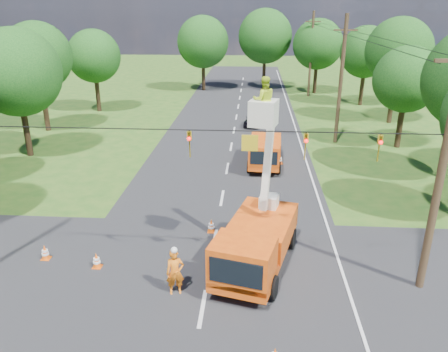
# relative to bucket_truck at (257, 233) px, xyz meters

# --- Properties ---
(ground) EXTENTS (140.00, 140.00, 0.00)m
(ground) POSITION_rel_bucket_truck_xyz_m (-1.97, 17.10, -1.70)
(ground) COLOR #255319
(ground) RESTS_ON ground
(road_main) EXTENTS (12.00, 100.00, 0.06)m
(road_main) POSITION_rel_bucket_truck_xyz_m (-1.97, 17.10, -1.70)
(road_main) COLOR black
(road_main) RESTS_ON ground
(road_cross) EXTENTS (56.00, 10.00, 0.07)m
(road_cross) POSITION_rel_bucket_truck_xyz_m (-1.97, -0.90, -1.70)
(road_cross) COLOR black
(road_cross) RESTS_ON ground
(edge_line) EXTENTS (0.12, 90.00, 0.02)m
(edge_line) POSITION_rel_bucket_truck_xyz_m (3.63, 17.10, -1.70)
(edge_line) COLOR silver
(edge_line) RESTS_ON ground
(bucket_truck) EXTENTS (3.81, 6.66, 8.04)m
(bucket_truck) POSITION_rel_bucket_truck_xyz_m (0.00, 0.00, 0.00)
(bucket_truck) COLOR #EF5B10
(bucket_truck) RESTS_ON ground
(second_truck) EXTENTS (2.45, 5.63, 2.07)m
(second_truck) POSITION_rel_bucket_truck_xyz_m (0.61, 12.94, -0.62)
(second_truck) COLOR #EF5B10
(second_truck) RESTS_ON ground
(ground_worker) EXTENTS (0.79, 0.62, 1.91)m
(ground_worker) POSITION_rel_bucket_truck_xyz_m (-3.11, -2.00, -0.74)
(ground_worker) COLOR orange
(ground_worker) RESTS_ON ground
(distant_car) EXTENTS (2.36, 4.05, 1.30)m
(distant_car) POSITION_rel_bucket_truck_xyz_m (-0.09, 24.14, -1.05)
(distant_car) COLOR black
(distant_car) RESTS_ON ground
(traffic_cone_2) EXTENTS (0.38, 0.38, 0.71)m
(traffic_cone_2) POSITION_rel_bucket_truck_xyz_m (0.12, 3.65, -1.34)
(traffic_cone_2) COLOR #FF5E0D
(traffic_cone_2) RESTS_ON ground
(traffic_cone_3) EXTENTS (0.38, 0.38, 0.71)m
(traffic_cone_3) POSITION_rel_bucket_truck_xyz_m (0.38, 7.06, -1.34)
(traffic_cone_3) COLOR #FF5E0D
(traffic_cone_3) RESTS_ON ground
(traffic_cone_4) EXTENTS (0.38, 0.38, 0.71)m
(traffic_cone_4) POSITION_rel_bucket_truck_xyz_m (-6.78, -0.46, -1.34)
(traffic_cone_4) COLOR #FF5E0D
(traffic_cone_4) RESTS_ON ground
(traffic_cone_5) EXTENTS (0.38, 0.38, 0.71)m
(traffic_cone_5) POSITION_rel_bucket_truck_xyz_m (-9.27, 0.04, -1.34)
(traffic_cone_5) COLOR #FF5E0D
(traffic_cone_5) RESTS_ON ground
(traffic_cone_7) EXTENTS (0.38, 0.38, 0.71)m
(traffic_cone_7) POSITION_rel_bucket_truck_xyz_m (1.70, 13.37, -1.34)
(traffic_cone_7) COLOR #FF5E0D
(traffic_cone_7) RESTS_ON ground
(traffic_cone_8) EXTENTS (0.38, 0.38, 0.71)m
(traffic_cone_8) POSITION_rel_bucket_truck_xyz_m (-2.20, 3.01, -1.34)
(traffic_cone_8) COLOR #FF5E0D
(traffic_cone_8) RESTS_ON ground
(pole_right_near) EXTENTS (1.80, 0.30, 10.00)m
(pole_right_near) POSITION_rel_bucket_truck_xyz_m (6.53, -0.90, 3.41)
(pole_right_near) COLOR #4C3823
(pole_right_near) RESTS_ON ground
(pole_right_mid) EXTENTS (1.80, 0.30, 10.00)m
(pole_right_mid) POSITION_rel_bucket_truck_xyz_m (6.53, 19.10, 3.41)
(pole_right_mid) COLOR #4C3823
(pole_right_mid) RESTS_ON ground
(pole_right_far) EXTENTS (1.80, 0.30, 10.00)m
(pole_right_far) POSITION_rel_bucket_truck_xyz_m (6.53, 39.10, 3.41)
(pole_right_far) COLOR #4C3823
(pole_right_far) RESTS_ON ground
(signal_span) EXTENTS (18.00, 0.29, 1.07)m
(signal_span) POSITION_rel_bucket_truck_xyz_m (0.26, -0.90, 4.18)
(signal_span) COLOR black
(signal_span) RESTS_ON ground
(tree_left_d) EXTENTS (6.20, 6.20, 9.24)m
(tree_left_d) POSITION_rel_bucket_truck_xyz_m (-16.97, 14.10, 4.43)
(tree_left_d) COLOR #382616
(tree_left_d) RESTS_ON ground
(tree_left_e) EXTENTS (5.80, 5.80, 9.41)m
(tree_left_e) POSITION_rel_bucket_truck_xyz_m (-18.77, 21.10, 4.79)
(tree_left_e) COLOR #382616
(tree_left_e) RESTS_ON ground
(tree_left_f) EXTENTS (5.40, 5.40, 8.40)m
(tree_left_f) POSITION_rel_bucket_truck_xyz_m (-16.77, 29.10, 3.99)
(tree_left_f) COLOR #382616
(tree_left_f) RESTS_ON ground
(tree_right_c) EXTENTS (5.00, 5.00, 7.83)m
(tree_right_c) POSITION_rel_bucket_truck_xyz_m (11.23, 18.10, 3.61)
(tree_right_c) COLOR #382616
(tree_right_c) RESTS_ON ground
(tree_right_d) EXTENTS (6.00, 6.00, 9.70)m
(tree_right_d) POSITION_rel_bucket_truck_xyz_m (12.83, 26.10, 4.98)
(tree_right_d) COLOR #382616
(tree_right_d) RESTS_ON ground
(tree_right_e) EXTENTS (5.60, 5.60, 8.63)m
(tree_right_e) POSITION_rel_bucket_truck_xyz_m (11.83, 34.10, 4.11)
(tree_right_e) COLOR #382616
(tree_right_e) RESTS_ON ground
(tree_far_a) EXTENTS (6.60, 6.60, 9.50)m
(tree_far_a) POSITION_rel_bucket_truck_xyz_m (-6.97, 42.10, 4.49)
(tree_far_a) COLOR #382616
(tree_far_a) RESTS_ON ground
(tree_far_b) EXTENTS (7.00, 7.00, 10.32)m
(tree_far_b) POSITION_rel_bucket_truck_xyz_m (1.03, 44.10, 5.11)
(tree_far_b) COLOR #382616
(tree_far_b) RESTS_ON ground
(tree_far_c) EXTENTS (6.20, 6.20, 9.18)m
(tree_far_c) POSITION_rel_bucket_truck_xyz_m (7.53, 41.10, 4.36)
(tree_far_c) COLOR #382616
(tree_far_c) RESTS_ON ground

